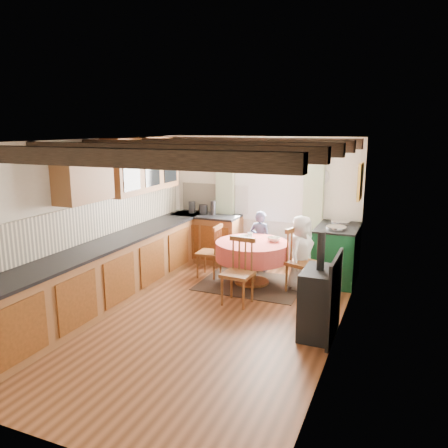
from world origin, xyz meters
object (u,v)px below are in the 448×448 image
at_px(cast_iron_stove, 319,285).
at_px(child_right, 301,253).
at_px(chair_left, 209,251).
at_px(chair_near, 237,272).
at_px(cup, 250,235).
at_px(chair_right, 302,261).
at_px(dining_table, 252,263).
at_px(aga_range, 337,253).
at_px(child_far, 260,241).

xyz_separation_m(cast_iron_stove, child_right, (-0.59, 1.54, -0.07)).
bearing_deg(chair_left, chair_near, 40.86).
bearing_deg(cast_iron_stove, cup, 131.55).
bearing_deg(chair_near, chair_right, 52.02).
bearing_deg(chair_left, cup, 101.88).
xyz_separation_m(dining_table, cup, (-0.13, 0.26, 0.41)).
relative_size(chair_left, aga_range, 0.89).
xyz_separation_m(dining_table, child_right, (0.78, 0.11, 0.24)).
bearing_deg(cast_iron_stove, child_far, 124.03).
bearing_deg(dining_table, chair_near, -85.07).
bearing_deg(cup, child_right, -8.99).
distance_m(dining_table, child_far, 0.79).
relative_size(child_right, cup, 12.65).
bearing_deg(cast_iron_stove, chair_near, 156.70).
relative_size(chair_near, cast_iron_stove, 0.74).
relative_size(chair_near, child_right, 0.82).
bearing_deg(dining_table, aga_range, 29.89).
bearing_deg(chair_left, aga_range, 104.98).
distance_m(dining_table, aga_range, 1.46).
xyz_separation_m(dining_table, child_far, (-0.11, 0.76, 0.19)).
height_order(chair_near, cup, chair_near).
relative_size(dining_table, chair_left, 1.29).
bearing_deg(dining_table, chair_right, -1.35).
relative_size(chair_near, cup, 10.35).
bearing_deg(cast_iron_stove, aga_range, 92.92).
distance_m(chair_left, aga_range, 2.17).
relative_size(dining_table, cup, 12.62).
distance_m(chair_near, child_far, 1.64).
xyz_separation_m(child_right, cup, (-0.91, 0.14, 0.17)).
relative_size(dining_table, cast_iron_stove, 0.90).
distance_m(chair_near, chair_left, 1.31).
distance_m(chair_right, cup, 1.04).
height_order(cast_iron_stove, cup, cast_iron_stove).
bearing_deg(child_right, chair_near, 156.04).
xyz_separation_m(chair_left, cup, (0.69, 0.17, 0.31)).
xyz_separation_m(chair_right, cup, (-0.97, 0.28, 0.26)).
relative_size(dining_table, child_right, 1.00).
bearing_deg(child_right, child_far, 65.93).
height_order(chair_near, cast_iron_stove, cast_iron_stove).
xyz_separation_m(chair_near, aga_range, (1.18, 1.60, -0.01)).
distance_m(child_far, child_right, 1.10).
bearing_deg(cup, aga_range, 18.58).
bearing_deg(aga_range, child_far, 178.67).
height_order(chair_near, chair_left, chair_near).
bearing_deg(chair_right, chair_near, 157.94).
height_order(chair_left, cup, chair_left).
xyz_separation_m(chair_left, aga_range, (2.08, 0.64, 0.02)).
relative_size(child_far, cup, 11.62).
bearing_deg(chair_near, chair_left, 136.85).
xyz_separation_m(dining_table, chair_right, (0.84, -0.02, 0.15)).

